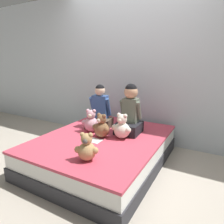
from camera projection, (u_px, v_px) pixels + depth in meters
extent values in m
plane|color=#B2A899|center=(103.00, 162.00, 2.73)|extent=(14.00, 14.00, 0.00)
cube|color=silver|center=(135.00, 67.00, 3.29)|extent=(8.00, 0.06, 2.50)
cube|color=#2D2D33|center=(103.00, 156.00, 2.71)|extent=(1.49, 1.86, 0.17)
cube|color=white|center=(103.00, 145.00, 2.66)|extent=(1.46, 1.83, 0.17)
cube|color=#C64256|center=(103.00, 138.00, 2.64)|extent=(1.48, 1.84, 0.03)
cube|color=brown|center=(99.00, 123.00, 2.99)|extent=(0.38, 0.36, 0.13)
cube|color=#33518E|center=(100.00, 107.00, 2.97)|extent=(0.24, 0.16, 0.34)
sphere|color=beige|center=(100.00, 91.00, 2.91)|extent=(0.15, 0.15, 0.15)
sphere|color=black|center=(100.00, 89.00, 2.91)|extent=(0.13, 0.13, 0.13)
cylinder|color=#33518E|center=(93.00, 106.00, 3.02)|extent=(0.07, 0.15, 0.28)
cylinder|color=#33518E|center=(108.00, 107.00, 2.93)|extent=(0.07, 0.15, 0.28)
cube|color=black|center=(129.00, 128.00, 2.76)|extent=(0.33, 0.36, 0.15)
cube|color=#5B6656|center=(131.00, 110.00, 2.74)|extent=(0.21, 0.16, 0.33)
sphere|color=tan|center=(131.00, 92.00, 2.68)|extent=(0.19, 0.19, 0.19)
sphere|color=black|center=(131.00, 90.00, 2.67)|extent=(0.16, 0.16, 0.16)
cylinder|color=#5B6656|center=(123.00, 109.00, 2.79)|extent=(0.06, 0.15, 0.27)
cylinder|color=#5B6656|center=(139.00, 111.00, 2.69)|extent=(0.06, 0.15, 0.27)
sphere|color=#DBA3B2|center=(91.00, 124.00, 2.81)|extent=(0.20, 0.20, 0.20)
sphere|color=#DBA3B2|center=(91.00, 114.00, 2.77)|extent=(0.13, 0.13, 0.13)
sphere|color=beige|center=(90.00, 116.00, 2.72)|extent=(0.06, 0.06, 0.06)
sphere|color=#DBA3B2|center=(88.00, 111.00, 2.77)|extent=(0.05, 0.05, 0.05)
sphere|color=#DBA3B2|center=(94.00, 111.00, 2.75)|extent=(0.05, 0.05, 0.05)
sphere|color=#DBA3B2|center=(84.00, 123.00, 2.81)|extent=(0.08, 0.08, 0.08)
sphere|color=#DBA3B2|center=(98.00, 124.00, 2.76)|extent=(0.08, 0.08, 0.08)
sphere|color=silver|center=(122.00, 130.00, 2.57)|extent=(0.21, 0.21, 0.21)
sphere|color=silver|center=(122.00, 119.00, 2.53)|extent=(0.13, 0.13, 0.13)
sphere|color=beige|center=(120.00, 121.00, 2.49)|extent=(0.06, 0.06, 0.06)
sphere|color=silver|center=(119.00, 115.00, 2.54)|extent=(0.05, 0.05, 0.05)
sphere|color=silver|center=(125.00, 116.00, 2.49)|extent=(0.05, 0.05, 0.05)
sphere|color=silver|center=(114.00, 127.00, 2.60)|extent=(0.08, 0.08, 0.08)
sphere|color=silver|center=(128.00, 130.00, 2.49)|extent=(0.08, 0.08, 0.08)
sphere|color=brown|center=(102.00, 130.00, 2.60)|extent=(0.20, 0.20, 0.20)
sphere|color=brown|center=(102.00, 119.00, 2.56)|extent=(0.12, 0.12, 0.12)
sphere|color=beige|center=(99.00, 121.00, 2.53)|extent=(0.06, 0.06, 0.06)
sphere|color=brown|center=(99.00, 115.00, 2.58)|extent=(0.05, 0.05, 0.05)
sphere|color=brown|center=(104.00, 116.00, 2.52)|extent=(0.05, 0.05, 0.05)
sphere|color=brown|center=(95.00, 127.00, 2.64)|extent=(0.08, 0.08, 0.08)
sphere|color=brown|center=(106.00, 130.00, 2.52)|extent=(0.08, 0.08, 0.08)
sphere|color=tan|center=(87.00, 151.00, 2.00)|extent=(0.19, 0.19, 0.19)
sphere|color=tan|center=(87.00, 139.00, 1.97)|extent=(0.11, 0.11, 0.11)
sphere|color=#4C4742|center=(85.00, 141.00, 1.92)|extent=(0.05, 0.05, 0.05)
sphere|color=tan|center=(82.00, 135.00, 1.96)|extent=(0.05, 0.05, 0.05)
sphere|color=tan|center=(90.00, 135.00, 1.95)|extent=(0.05, 0.05, 0.05)
sphere|color=tan|center=(78.00, 149.00, 1.99)|extent=(0.07, 0.07, 0.07)
sphere|color=tan|center=(95.00, 151.00, 1.96)|extent=(0.07, 0.07, 0.07)
cube|color=white|center=(93.00, 140.00, 2.51)|extent=(0.21, 0.15, 0.00)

